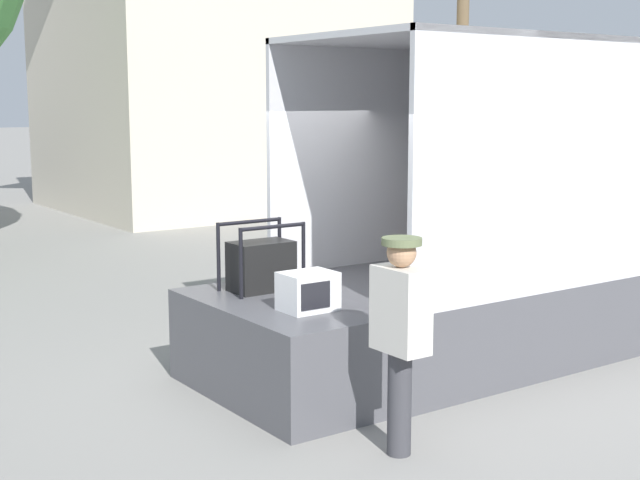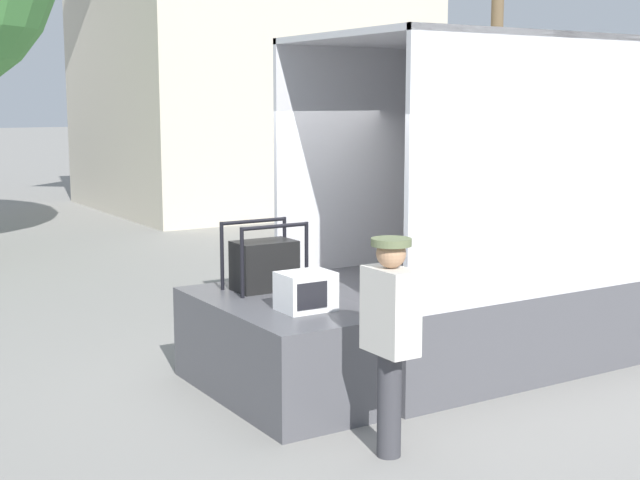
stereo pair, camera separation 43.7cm
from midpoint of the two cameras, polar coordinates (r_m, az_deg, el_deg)
name	(u,v)px [view 2 (the right image)]	position (r m, az deg, el deg)	size (l,w,h in m)	color
ground_plane	(333,384)	(8.38, 2.35, -9.19)	(160.00, 160.00, 0.00)	gray
box_truck	(627,247)	(10.87, 20.14, -0.44)	(6.95, 2.21, 3.21)	navy
tailgate_deck	(280,348)	(7.97, -1.03, -6.95)	(1.13, 2.10, 0.85)	#4C4C51
microwave	(306,291)	(7.50, 0.76, -3.30)	(0.45, 0.36, 0.33)	white
portable_generator	(266,264)	(8.30, -1.98, -1.56)	(0.71, 0.45, 0.64)	black
worker_person	(390,325)	(6.51, 6.44, -5.45)	(0.29, 0.44, 1.63)	#38383D
house_backdrop	(249,22)	(22.34, -4.02, 13.73)	(7.58, 6.65, 8.78)	beige
utility_pole	(497,25)	(21.14, 11.86, 13.32)	(1.80, 0.28, 8.25)	brown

